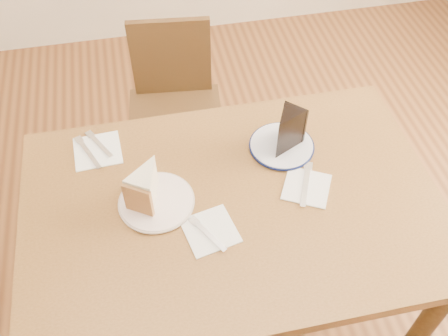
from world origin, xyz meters
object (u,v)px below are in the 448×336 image
at_px(chair_far, 175,108).
at_px(plate_cream, 157,202).
at_px(plate_navy, 282,146).
at_px(carrot_cake, 148,184).
at_px(table, 232,222).
at_px(chocolate_cake, 285,133).

xyz_separation_m(chair_far, plate_cream, (-0.13, -0.72, 0.31)).
bearing_deg(chair_far, plate_navy, 121.63).
height_order(plate_navy, carrot_cake, carrot_cake).
height_order(table, plate_cream, plate_cream).
bearing_deg(carrot_cake, plate_navy, 47.11).
height_order(table, carrot_cake, carrot_cake).
relative_size(plate_cream, carrot_cake, 1.84).
bearing_deg(plate_cream, chair_far, 79.55).
relative_size(chair_far, plate_cream, 3.81).
xyz_separation_m(chair_far, chocolate_cake, (0.28, -0.60, 0.38)).
bearing_deg(chair_far, carrot_cake, 84.28).
bearing_deg(plate_navy, chair_far, 115.35).
distance_m(chair_far, plate_navy, 0.72).
height_order(table, chocolate_cake, chocolate_cake).
bearing_deg(chair_far, table, 102.26).
relative_size(table, chair_far, 1.51).
bearing_deg(plate_cream, chocolate_cake, 16.75).
xyz_separation_m(plate_cream, carrot_cake, (-0.02, 0.02, 0.06)).
bearing_deg(plate_cream, carrot_cake, 122.69).
height_order(plate_cream, chocolate_cake, chocolate_cake).
height_order(table, plate_navy, plate_navy).
bearing_deg(chocolate_cake, plate_navy, -37.49).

